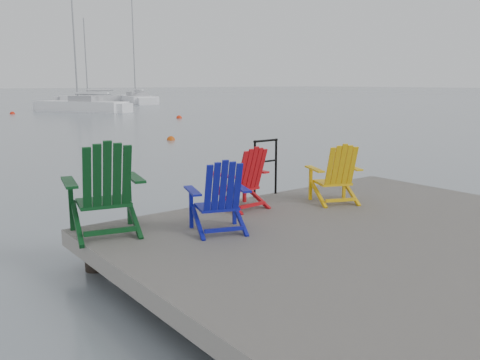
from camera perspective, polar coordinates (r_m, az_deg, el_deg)
ground at (r=6.51m, az=15.36°, el=-10.02°), size 400.00×400.00×0.00m
dock at (r=6.40m, az=15.52°, el=-7.11°), size 6.00×5.00×1.40m
handrail at (r=8.06m, az=2.89°, el=2.04°), size 0.48×0.04×0.90m
chair_green at (r=6.14m, az=-14.95°, el=-0.91°), size 1.03×0.97×1.12m
chair_blue at (r=6.06m, az=-2.35°, el=-1.80°), size 0.85×0.81×0.89m
chair_red at (r=7.21m, az=0.37°, el=0.25°), size 0.74×0.69×0.89m
chair_yellow at (r=7.68m, az=10.72°, el=0.73°), size 0.87×0.83×0.89m
sailboat_near at (r=42.41m, az=-17.30°, el=7.84°), size 5.48×7.63×10.65m
sailboat_mid at (r=58.77m, az=-11.54°, el=8.83°), size 5.10×10.52×13.83m
sailboat_far at (r=60.70m, az=-16.36°, el=8.68°), size 6.96×3.51×9.53m
buoy_a at (r=20.58m, az=-7.77°, el=4.46°), size 0.33×0.33×0.33m
buoy_c at (r=33.17m, az=-6.86°, el=6.91°), size 0.37×0.37×0.37m
buoy_d at (r=40.83m, az=-24.19°, el=6.78°), size 0.37×0.37×0.37m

